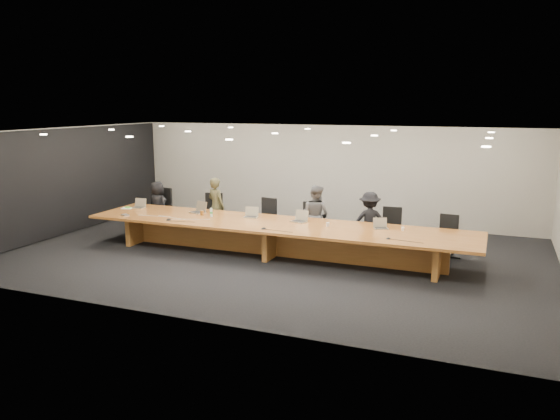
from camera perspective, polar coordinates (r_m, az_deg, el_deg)
The scene contains 29 objects.
ground at distance 12.53m, azimuth -0.51°, elevation -4.74°, with size 12.00×12.00×0.00m, color black.
back_wall at distance 15.95m, azimuth 4.95°, elevation 3.81°, with size 12.00×0.02×2.80m, color beige.
left_wall_panel at distance 15.46m, azimuth -21.38°, elevation 2.74°, with size 0.08×7.84×2.74m, color black.
conference_table at distance 12.39m, azimuth -0.51°, elevation -2.43°, with size 9.00×1.80×0.75m.
chair_far_left at distance 15.36m, azimuth -12.47°, elevation 0.17°, with size 0.58×0.58×1.14m, color black, non-canonical shape.
chair_left at distance 14.40m, azimuth -7.14°, elevation -0.44°, with size 0.57×0.57×1.11m, color black, non-canonical shape.
chair_mid_left at distance 13.90m, azimuth -1.60°, elevation -0.90°, with size 0.54×0.54×1.06m, color black, non-canonical shape.
chair_mid_right at distance 13.34m, azimuth 2.98°, elevation -1.43°, with size 0.54×0.54×1.05m, color black, non-canonical shape.
chair_right at distance 12.95m, azimuth 11.49°, elevation -2.03°, with size 0.54×0.54×1.05m, color black, non-canonical shape.
chair_far_right at distance 12.73m, azimuth 17.03°, elevation -2.68°, with size 0.50×0.50×0.99m, color black, non-canonical shape.
person_a at distance 15.17m, azimuth -12.63°, elevation 0.41°, with size 0.66×0.43×1.34m, color black.
person_b at distance 14.29m, azimuth -6.68°, elevation 0.34°, with size 0.56×0.37×1.53m, color #3C3820.
person_c at distance 13.26m, azimuth 3.75°, elevation -0.57°, with size 0.72×0.56×1.48m, color #4D4D4F.
person_d at distance 13.00m, azimuth 9.33°, elevation -1.15°, with size 0.90×0.52×1.39m, color black.
laptop_a at distance 14.57m, azimuth -14.59°, elevation 0.69°, with size 0.32×0.23×0.25m, color #C8B598, non-canonical shape.
laptop_b at distance 13.62m, azimuth -8.64°, elevation 0.30°, with size 0.37×0.27×0.29m, color #B9AA8D, non-canonical shape.
laptop_c at distance 12.94m, azimuth -3.08°, elevation -0.24°, with size 0.32×0.23×0.25m, color #B8AB8C, non-canonical shape.
laptop_d at distance 12.45m, azimuth 1.98°, elevation -0.64°, with size 0.35×0.25×0.27m, color tan, non-canonical shape.
laptop_e at distance 11.97m, azimuth 10.52°, elevation -1.40°, with size 0.30×0.22×0.23m, color tan, non-canonical shape.
water_bottle at distance 13.12m, azimuth -7.20°, elevation -0.27°, with size 0.06×0.06×0.20m, color silver.
amber_mug at distance 13.35m, azimuth -8.16°, elevation -0.31°, with size 0.08×0.08×0.11m, color brown.
paper_cup_near at distance 12.06m, azimuth 5.01°, elevation -1.52°, with size 0.07×0.07×0.08m, color silver.
paper_cup_far at distance 11.91m, azimuth 12.71°, elevation -1.94°, with size 0.07×0.07×0.08m, color white.
notepad at distance 14.59m, azimuth -15.69°, elevation 0.19°, with size 0.26×0.21×0.02m, color silver.
lime_gadget at distance 14.59m, azimuth -15.61°, elevation 0.27°, with size 0.14×0.08×0.02m, color #59CB36.
av_box at distance 13.70m, azimuth -15.89°, elevation -0.50°, with size 0.18×0.13×0.03m, color #A7A7AC.
mic_left at distance 12.94m, azimuth -11.56°, elevation -0.95°, with size 0.13×0.13×0.03m, color black.
mic_center at distance 11.79m, azimuth -1.72°, elevation -1.92°, with size 0.13×0.13×0.03m, color black.
mic_right at distance 11.15m, azimuth 11.27°, elevation -2.91°, with size 0.11×0.11×0.03m, color black.
Camera 1 is at (4.57, -11.14, 3.44)m, focal length 35.00 mm.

